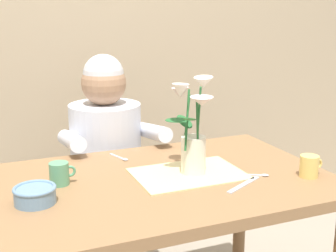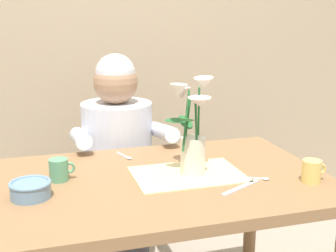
{
  "view_description": "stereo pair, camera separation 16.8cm",
  "coord_description": "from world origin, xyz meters",
  "px_view_note": "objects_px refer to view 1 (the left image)",
  "views": [
    {
      "loc": [
        -0.59,
        -1.46,
        1.34
      ],
      "look_at": [
        0.03,
        0.05,
        0.92
      ],
      "focal_mm": 49.27,
      "sensor_mm": 36.0,
      "label": 1
    },
    {
      "loc": [
        -0.43,
        -1.52,
        1.34
      ],
      "look_at": [
        0.03,
        0.05,
        0.92
      ],
      "focal_mm": 49.27,
      "sensor_mm": 36.0,
      "label": 2
    }
  ],
  "objects_px": {
    "tea_cup": "(60,174)",
    "flower_vase": "(193,130)",
    "coffee_cup": "(309,166)",
    "ceramic_bowl": "(35,194)",
    "seated_person": "(107,172)",
    "dinner_knife": "(244,185)"
  },
  "relations": [
    {
      "from": "seated_person",
      "to": "dinner_knife",
      "type": "height_order",
      "value": "seated_person"
    },
    {
      "from": "flower_vase",
      "to": "dinner_knife",
      "type": "distance_m",
      "value": 0.27
    },
    {
      "from": "dinner_knife",
      "to": "coffee_cup",
      "type": "bearing_deg",
      "value": -31.34
    },
    {
      "from": "seated_person",
      "to": "flower_vase",
      "type": "bearing_deg",
      "value": -71.01
    },
    {
      "from": "ceramic_bowl",
      "to": "coffee_cup",
      "type": "distance_m",
      "value": 0.97
    },
    {
      "from": "tea_cup",
      "to": "flower_vase",
      "type": "bearing_deg",
      "value": -9.85
    },
    {
      "from": "flower_vase",
      "to": "coffee_cup",
      "type": "xyz_separation_m",
      "value": [
        0.38,
        -0.19,
        -0.13
      ]
    },
    {
      "from": "flower_vase",
      "to": "ceramic_bowl",
      "type": "relative_size",
      "value": 2.67
    },
    {
      "from": "seated_person",
      "to": "dinner_knife",
      "type": "distance_m",
      "value": 0.86
    },
    {
      "from": "ceramic_bowl",
      "to": "tea_cup",
      "type": "xyz_separation_m",
      "value": [
        0.1,
        0.13,
        0.01
      ]
    },
    {
      "from": "flower_vase",
      "to": "ceramic_bowl",
      "type": "height_order",
      "value": "flower_vase"
    },
    {
      "from": "dinner_knife",
      "to": "tea_cup",
      "type": "distance_m",
      "value": 0.64
    },
    {
      "from": "flower_vase",
      "to": "seated_person",
      "type": "bearing_deg",
      "value": 104.88
    },
    {
      "from": "ceramic_bowl",
      "to": "dinner_knife",
      "type": "relative_size",
      "value": 0.72
    },
    {
      "from": "seated_person",
      "to": "tea_cup",
      "type": "bearing_deg",
      "value": -115.86
    },
    {
      "from": "coffee_cup",
      "to": "flower_vase",
      "type": "bearing_deg",
      "value": 153.85
    },
    {
      "from": "coffee_cup",
      "to": "ceramic_bowl",
      "type": "bearing_deg",
      "value": 171.74
    },
    {
      "from": "seated_person",
      "to": "ceramic_bowl",
      "type": "bearing_deg",
      "value": -117.41
    },
    {
      "from": "dinner_knife",
      "to": "tea_cup",
      "type": "relative_size",
      "value": 2.04
    },
    {
      "from": "ceramic_bowl",
      "to": "tea_cup",
      "type": "relative_size",
      "value": 1.46
    },
    {
      "from": "flower_vase",
      "to": "ceramic_bowl",
      "type": "distance_m",
      "value": 0.59
    },
    {
      "from": "flower_vase",
      "to": "ceramic_bowl",
      "type": "bearing_deg",
      "value": -175.03
    }
  ]
}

